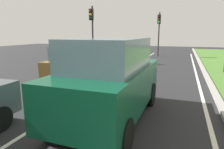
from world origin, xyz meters
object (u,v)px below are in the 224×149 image
at_px(car_suv_ahead, 110,79).
at_px(car_hatchback_far, 73,63).
at_px(traffic_light_overhead_left, 92,25).
at_px(traffic_light_far_median, 159,27).

relative_size(car_suv_ahead, car_hatchback_far, 1.21).
bearing_deg(car_hatchback_far, traffic_light_overhead_left, 105.43).
height_order(car_suv_ahead, traffic_light_overhead_left, traffic_light_overhead_left).
distance_m(car_hatchback_far, traffic_light_overhead_left, 7.00).
distance_m(traffic_light_overhead_left, traffic_light_far_median, 7.68).
height_order(car_suv_ahead, traffic_light_far_median, traffic_light_far_median).
height_order(car_hatchback_far, traffic_light_overhead_left, traffic_light_overhead_left).
relative_size(car_hatchback_far, traffic_light_far_median, 0.83).
distance_m(car_suv_ahead, traffic_light_overhead_left, 12.01).
bearing_deg(traffic_light_overhead_left, car_hatchback_far, -73.57).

